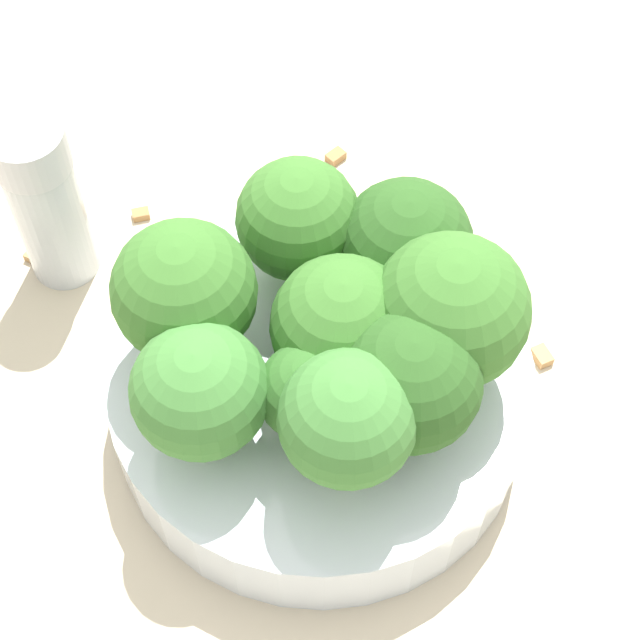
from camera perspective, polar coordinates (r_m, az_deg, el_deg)
The scene contains 16 objects.
ground_plane at distance 0.44m, azimuth 0.00°, elevation -4.96°, with size 3.00×3.00×0.00m, color beige.
bowl at distance 0.42m, azimuth 0.00°, elevation -3.82°, with size 0.16×0.16×0.04m, color silver.
broccoli_floret_0 at distance 0.40m, azimuth 4.57°, elevation 3.94°, with size 0.05×0.05×0.05m.
broccoli_floret_1 at distance 0.38m, azimuth 1.21°, elevation -0.25°, with size 0.05×0.05×0.06m.
broccoli_floret_2 at distance 0.38m, azimuth -7.37°, elevation 0.97°, with size 0.05×0.05×0.07m.
broccoli_floret_3 at distance 0.36m, azimuth 4.79°, elevation -3.37°, with size 0.05×0.05×0.06m.
broccoli_floret_4 at distance 0.37m, azimuth -1.09°, elevation -3.90°, with size 0.03×0.03×0.05m.
broccoli_floret_5 at distance 0.40m, azimuth -1.18°, elevation 5.33°, with size 0.05×0.05×0.06m.
broccoli_floret_6 at distance 0.37m, azimuth 6.95°, elevation 0.41°, with size 0.06×0.06×0.07m.
broccoli_floret_7 at distance 0.35m, azimuth 1.49°, elevation -5.39°, with size 0.05×0.05×0.06m.
broccoli_floret_8 at distance 0.36m, azimuth -6.41°, elevation -3.87°, with size 0.05×0.05×0.06m.
pepper_shaker at distance 0.46m, azimuth -14.39°, elevation 6.13°, with size 0.03×0.03×0.08m.
almond_crumb_0 at distance 0.49m, azimuth -9.57°, elevation 5.72°, with size 0.01×0.01×0.01m, color olive.
almond_crumb_1 at distance 0.45m, azimuth 11.79°, elevation -1.75°, with size 0.01×0.01×0.01m, color #AD7F4C.
almond_crumb_3 at distance 0.51m, azimuth 0.84°, elevation 8.87°, with size 0.01×0.01×0.01m, color olive.
almond_crumb_4 at distance 0.49m, azimuth -15.02°, elevation 3.42°, with size 0.01×0.01×0.01m, color #AD7F4C.
Camera 1 is at (-0.20, -0.04, 0.39)m, focal length 60.00 mm.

